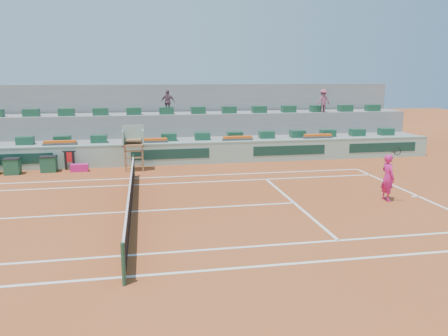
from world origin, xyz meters
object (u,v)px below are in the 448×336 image
at_px(umpire_chair, 133,142).
at_px(tennis_player, 388,177).
at_px(player_bag, 79,168).
at_px(drink_cooler_a, 49,164).

relative_size(umpire_chair, tennis_player, 1.05).
bearing_deg(player_bag, drink_cooler_a, 172.33).
distance_m(player_bag, drink_cooler_a, 1.60).
distance_m(player_bag, umpire_chair, 3.17).
xyz_separation_m(player_bag, drink_cooler_a, (-1.57, 0.21, 0.22)).
bearing_deg(tennis_player, umpire_chair, 142.78).
xyz_separation_m(player_bag, umpire_chair, (2.87, -0.13, 1.35)).
bearing_deg(umpire_chair, player_bag, 177.37).
height_order(drink_cooler_a, tennis_player, tennis_player).
height_order(umpire_chair, tennis_player, umpire_chair).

